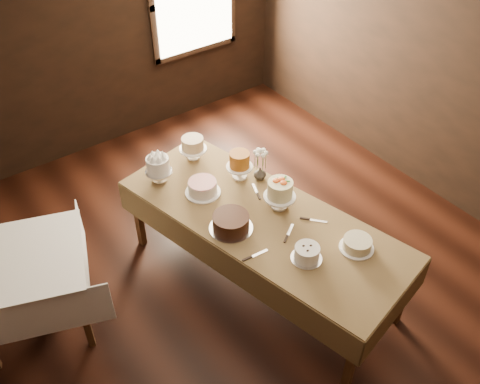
{
  "coord_description": "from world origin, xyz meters",
  "views": [
    {
      "loc": [
        -2.1,
        -2.66,
        3.95
      ],
      "look_at": [
        0.0,
        0.2,
        0.95
      ],
      "focal_mm": 39.07,
      "sensor_mm": 36.0,
      "label": 1
    }
  ],
  "objects_px": {
    "side_table": "(25,266)",
    "cake_chocolate": "(231,223)",
    "cake_speckled": "(193,149)",
    "cake_swirl": "(307,254)",
    "cake_server_b": "(319,221)",
    "cake_server_d": "(255,188)",
    "display_table": "(262,222)",
    "cake_server_e": "(260,253)",
    "cake_meringue": "(159,170)",
    "cake_flowers": "(280,196)",
    "flower_vase": "(260,174)",
    "cake_cream": "(357,244)",
    "cake_lattice": "(203,188)",
    "cake_caramel": "(240,167)",
    "cake_server_a": "(290,230)"
  },
  "relations": [
    {
      "from": "cake_swirl",
      "to": "cake_cream",
      "type": "distance_m",
      "value": 0.44
    },
    {
      "from": "cake_caramel",
      "to": "cake_flowers",
      "type": "relative_size",
      "value": 0.99
    },
    {
      "from": "cake_chocolate",
      "to": "cake_flowers",
      "type": "distance_m",
      "value": 0.52
    },
    {
      "from": "cake_chocolate",
      "to": "cake_server_e",
      "type": "bearing_deg",
      "value": -86.71
    },
    {
      "from": "cake_chocolate",
      "to": "cake_server_b",
      "type": "xyz_separation_m",
      "value": [
        0.67,
        -0.37,
        -0.07
      ]
    },
    {
      "from": "display_table",
      "to": "cake_lattice",
      "type": "bearing_deg",
      "value": 112.44
    },
    {
      "from": "cake_caramel",
      "to": "flower_vase",
      "type": "xyz_separation_m",
      "value": [
        0.14,
        -0.14,
        -0.06
      ]
    },
    {
      "from": "cake_server_d",
      "to": "flower_vase",
      "type": "relative_size",
      "value": 1.92
    },
    {
      "from": "display_table",
      "to": "cake_server_b",
      "type": "xyz_separation_m",
      "value": [
        0.36,
        -0.33,
        0.07
      ]
    },
    {
      "from": "cake_meringue",
      "to": "flower_vase",
      "type": "height_order",
      "value": "cake_meringue"
    },
    {
      "from": "cake_server_b",
      "to": "cake_server_d",
      "type": "bearing_deg",
      "value": 153.33
    },
    {
      "from": "cake_meringue",
      "to": "cake_cream",
      "type": "xyz_separation_m",
      "value": [
        0.86,
        -1.74,
        -0.08
      ]
    },
    {
      "from": "side_table",
      "to": "cake_swirl",
      "type": "height_order",
      "value": "cake_swirl"
    },
    {
      "from": "cake_cream",
      "to": "cake_server_b",
      "type": "relative_size",
      "value": 1.23
    },
    {
      "from": "cake_meringue",
      "to": "cake_speckled",
      "type": "relative_size",
      "value": 0.94
    },
    {
      "from": "cake_caramel",
      "to": "cake_server_e",
      "type": "bearing_deg",
      "value": -116.86
    },
    {
      "from": "side_table",
      "to": "cake_cream",
      "type": "relative_size",
      "value": 4.13
    },
    {
      "from": "cake_speckled",
      "to": "cake_swirl",
      "type": "bearing_deg",
      "value": -90.22
    },
    {
      "from": "cake_speckled",
      "to": "cake_server_d",
      "type": "distance_m",
      "value": 0.79
    },
    {
      "from": "cake_flowers",
      "to": "cake_server_d",
      "type": "distance_m",
      "value": 0.35
    },
    {
      "from": "display_table",
      "to": "flower_vase",
      "type": "bearing_deg",
      "value": 54.36
    },
    {
      "from": "display_table",
      "to": "cake_server_b",
      "type": "height_order",
      "value": "cake_server_b"
    },
    {
      "from": "display_table",
      "to": "cake_swirl",
      "type": "height_order",
      "value": "cake_swirl"
    },
    {
      "from": "cake_meringue",
      "to": "cake_swirl",
      "type": "xyz_separation_m",
      "value": [
        0.45,
        -1.58,
        -0.06
      ]
    },
    {
      "from": "side_table",
      "to": "cake_cream",
      "type": "height_order",
      "value": "cake_cream"
    },
    {
      "from": "cake_meringue",
      "to": "cake_cream",
      "type": "relative_size",
      "value": 0.92
    },
    {
      "from": "cake_server_d",
      "to": "cake_server_e",
      "type": "height_order",
      "value": "same"
    },
    {
      "from": "cake_lattice",
      "to": "cake_cream",
      "type": "bearing_deg",
      "value": -64.8
    },
    {
      "from": "side_table",
      "to": "cake_chocolate",
      "type": "distance_m",
      "value": 1.73
    },
    {
      "from": "display_table",
      "to": "cake_server_a",
      "type": "height_order",
      "value": "cake_server_a"
    },
    {
      "from": "cake_caramel",
      "to": "cake_server_b",
      "type": "relative_size",
      "value": 1.22
    },
    {
      "from": "side_table",
      "to": "cake_chocolate",
      "type": "relative_size",
      "value": 2.92
    },
    {
      "from": "cake_chocolate",
      "to": "cake_server_d",
      "type": "relative_size",
      "value": 1.74
    },
    {
      "from": "display_table",
      "to": "cake_server_b",
      "type": "bearing_deg",
      "value": -42.71
    },
    {
      "from": "display_table",
      "to": "cake_server_d",
      "type": "bearing_deg",
      "value": 61.87
    },
    {
      "from": "cake_speckled",
      "to": "cake_server_e",
      "type": "relative_size",
      "value": 1.2
    },
    {
      "from": "display_table",
      "to": "cake_server_e",
      "type": "xyz_separation_m",
      "value": [
        -0.29,
        -0.33,
        0.07
      ]
    },
    {
      "from": "cake_chocolate",
      "to": "flower_vase",
      "type": "xyz_separation_m",
      "value": [
        0.62,
        0.39,
        -0.01
      ]
    },
    {
      "from": "cake_caramel",
      "to": "cake_server_b",
      "type": "xyz_separation_m",
      "value": [
        0.19,
        -0.91,
        -0.12
      ]
    },
    {
      "from": "cake_chocolate",
      "to": "cake_swirl",
      "type": "xyz_separation_m",
      "value": [
        0.29,
        -0.64,
        -0.01
      ]
    },
    {
      "from": "cake_meringue",
      "to": "cake_lattice",
      "type": "xyz_separation_m",
      "value": [
        0.23,
        -0.4,
        -0.07
      ]
    },
    {
      "from": "cake_chocolate",
      "to": "cake_swirl",
      "type": "distance_m",
      "value": 0.7
    },
    {
      "from": "cake_flowers",
      "to": "cake_server_b",
      "type": "height_order",
      "value": "cake_flowers"
    },
    {
      "from": "cake_flowers",
      "to": "cake_server_b",
      "type": "xyz_separation_m",
      "value": [
        0.16,
        -0.35,
        -0.12
      ]
    },
    {
      "from": "cake_chocolate",
      "to": "cake_caramel",
      "type": "bearing_deg",
      "value": 47.91
    },
    {
      "from": "cake_lattice",
      "to": "cake_chocolate",
      "type": "bearing_deg",
      "value": -97.04
    },
    {
      "from": "cake_server_d",
      "to": "cake_server_a",
      "type": "bearing_deg",
      "value": -167.54
    },
    {
      "from": "display_table",
      "to": "cake_meringue",
      "type": "distance_m",
      "value": 1.1
    },
    {
      "from": "cake_lattice",
      "to": "cake_chocolate",
      "type": "distance_m",
      "value": 0.55
    },
    {
      "from": "cake_caramel",
      "to": "cake_chocolate",
      "type": "xyz_separation_m",
      "value": [
        -0.48,
        -0.53,
        -0.06
      ]
    }
  ]
}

